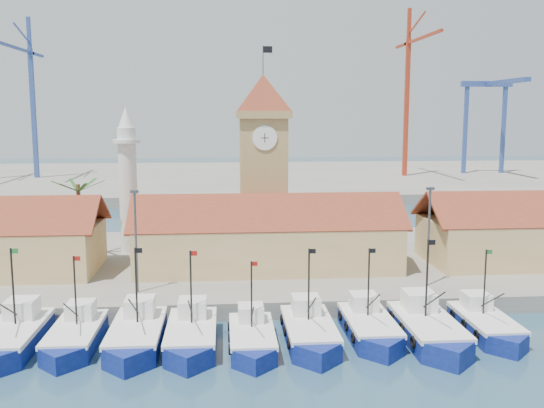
{
  "coord_description": "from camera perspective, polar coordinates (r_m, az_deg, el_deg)",
  "views": [
    {
      "loc": [
        -4.38,
        -40.16,
        16.96
      ],
      "look_at": [
        0.32,
        18.0,
        8.29
      ],
      "focal_mm": 40.0,
      "sensor_mm": 36.0,
      "label": 1
    }
  ],
  "objects": [
    {
      "name": "terminal",
      "position": [
        151.07,
        -2.93,
        2.38
      ],
      "size": [
        240.0,
        80.0,
        2.0
      ],
      "primitive_type": "cube",
      "color": "gray",
      "rests_on": "ground"
    },
    {
      "name": "boat_7",
      "position": [
        47.67,
        9.23,
        -11.54
      ],
      "size": [
        3.49,
        9.57,
        7.24
      ],
      "color": "navy",
      "rests_on": "ground"
    },
    {
      "name": "boat_4",
      "position": [
        45.74,
        -7.61,
        -12.35
      ],
      "size": [
        3.61,
        9.88,
        7.47
      ],
      "color": "navy",
      "rests_on": "ground"
    },
    {
      "name": "boat_6",
      "position": [
        46.11,
        3.6,
        -12.12
      ],
      "size": [
        3.6,
        9.88,
        7.47
      ],
      "color": "navy",
      "rests_on": "ground"
    },
    {
      "name": "boat_3",
      "position": [
        46.38,
        -12.67,
        -12.16
      ],
      "size": [
        3.72,
        10.19,
        7.71
      ],
      "color": "navy",
      "rests_on": "ground"
    },
    {
      "name": "quay",
      "position": [
        66.33,
        -0.7,
        -5.69
      ],
      "size": [
        140.0,
        32.0,
        1.5
      ],
      "primitive_type": "cube",
      "color": "gray",
      "rests_on": "ground"
    },
    {
      "name": "palm_tree",
      "position": [
        68.82,
        -17.68,
        -0.91
      ],
      "size": [
        5.6,
        5.03,
        8.39
      ],
      "color": "brown",
      "rests_on": "quay"
    },
    {
      "name": "lamp_posts",
      "position": [
        53.43,
        0.71,
        -2.86
      ],
      "size": [
        80.7,
        0.25,
        9.03
      ],
      "color": "#3F3F44",
      "rests_on": "quay"
    },
    {
      "name": "boat_8",
      "position": [
        47.77,
        14.59,
        -11.55
      ],
      "size": [
        3.91,
        10.72,
        8.11
      ],
      "color": "navy",
      "rests_on": "ground"
    },
    {
      "name": "crane_blue_near",
      "position": [
        153.64,
        -21.77,
        9.9
      ],
      "size": [
        1.0,
        30.29,
        37.16
      ],
      "color": "#314B96",
      "rests_on": "terminal"
    },
    {
      "name": "gantry",
      "position": [
        161.15,
        19.97,
        9.05
      ],
      "size": [
        13.0,
        22.0,
        23.2
      ],
      "color": "#314B96",
      "rests_on": "terminal"
    },
    {
      "name": "ground",
      "position": [
        43.82,
        1.53,
        -14.32
      ],
      "size": [
        400.0,
        400.0,
        0.0
      ],
      "primitive_type": "plane",
      "color": "navy",
      "rests_on": "ground"
    },
    {
      "name": "hall_center",
      "position": [
        61.7,
        -0.45,
        -3.68
      ],
      "size": [
        27.04,
        10.13,
        7.61
      ],
      "color": "tan",
      "rests_on": "quay"
    },
    {
      "name": "minaret",
      "position": [
        69.37,
        -13.41,
        2.24
      ],
      "size": [
        3.0,
        3.0,
        16.3
      ],
      "color": "silver",
      "rests_on": "quay"
    },
    {
      "name": "clock_tower",
      "position": [
        66.49,
        -0.83,
        4.14
      ],
      "size": [
        5.8,
        5.8,
        22.7
      ],
      "color": "tan",
      "rests_on": "quay"
    },
    {
      "name": "boat_1",
      "position": [
        48.68,
        -23.29,
        -11.64
      ],
      "size": [
        3.76,
        10.29,
        7.79
      ],
      "color": "navy",
      "rests_on": "ground"
    },
    {
      "name": "boat_9",
      "position": [
        50.46,
        19.6,
        -10.82
      ],
      "size": [
        3.38,
        9.25,
        7.0
      ],
      "color": "navy",
      "rests_on": "ground"
    },
    {
      "name": "boat_5",
      "position": [
        45.09,
        -1.87,
        -12.7
      ],
      "size": [
        3.25,
        8.91,
        6.74
      ],
      "color": "navy",
      "rests_on": "ground"
    },
    {
      "name": "boat_2",
      "position": [
        47.59,
        -18.09,
        -11.92
      ],
      "size": [
        3.41,
        9.35,
        7.07
      ],
      "color": "navy",
      "rests_on": "ground"
    },
    {
      "name": "crane_red_right",
      "position": [
        150.62,
        12.77,
        10.95
      ],
      "size": [
        1.0,
        32.3,
        39.78
      ],
      "color": "#A42F19",
      "rests_on": "terminal"
    }
  ]
}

